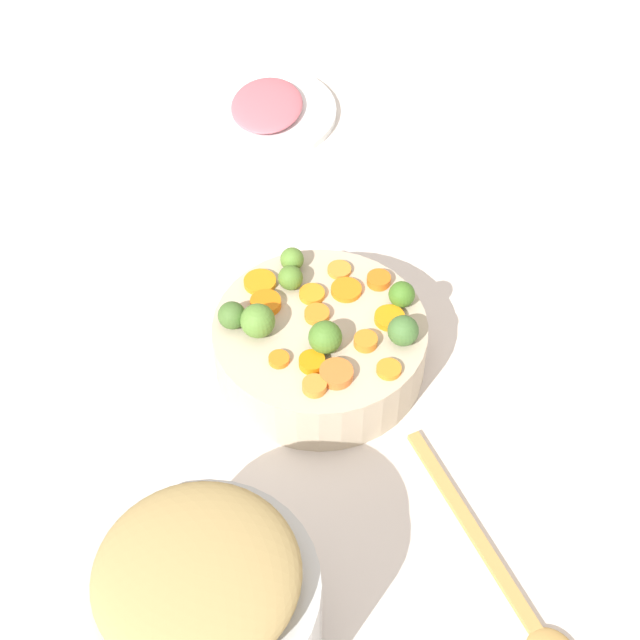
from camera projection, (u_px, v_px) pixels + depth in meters
The scene contains 28 objects.
tabletop at pixel (334, 356), 1.16m from camera, with size 2.40×2.40×0.02m, color silver.
serving_bowl_carrots at pixel (320, 345), 1.12m from camera, with size 0.26×0.26×0.07m, color #C0B095.
metal_pot at pixel (207, 620), 0.85m from camera, with size 0.21×0.21×0.14m, color #B8BCBD.
stuffing_mound at pixel (197, 574), 0.78m from camera, with size 0.18×0.18×0.04m, color tan.
carrot_slice_0 at pixel (279, 359), 1.05m from camera, with size 0.02×0.02×0.01m, color orange.
carrot_slice_1 at pixel (366, 341), 1.06m from camera, with size 0.03×0.03×0.01m, color orange.
carrot_slice_2 at pixel (260, 282), 1.13m from camera, with size 0.04×0.04×0.01m, color orange.
carrot_slice_3 at pixel (336, 374), 1.03m from camera, with size 0.04×0.04×0.01m, color orange.
carrot_slice_4 at pixel (317, 314), 1.09m from camera, with size 0.03×0.03×0.01m, color orange.
carrot_slice_5 at pixel (312, 362), 1.04m from camera, with size 0.03×0.03×0.01m, color orange.
carrot_slice_6 at pixel (311, 385), 1.02m from camera, with size 0.03×0.03×0.01m, color orange.
carrot_slice_7 at pixel (389, 369), 1.04m from camera, with size 0.03×0.03×0.01m, color orange.
carrot_slice_8 at pixel (379, 280), 1.13m from camera, with size 0.03×0.03×0.01m, color orange.
carrot_slice_9 at pixel (312, 294), 1.12m from camera, with size 0.03×0.03×0.01m, color orange.
carrot_slice_10 at pixel (389, 319), 1.09m from camera, with size 0.04×0.04×0.01m, color orange.
carrot_slice_11 at pixel (266, 303), 1.10m from camera, with size 0.04×0.04×0.01m, color orange.
carrot_slice_12 at pixel (346, 290), 1.12m from camera, with size 0.04×0.04×0.01m, color orange.
carrot_slice_13 at pixel (339, 270), 1.14m from camera, with size 0.03×0.03×0.01m, color orange.
brussels_sprout_0 at pixel (329, 338), 1.05m from camera, with size 0.04×0.04×0.04m, color #49792A.
brussels_sprout_1 at pixel (403, 331), 1.06m from camera, with size 0.04×0.04×0.04m, color #436F33.
brussels_sprout_2 at pixel (290, 278), 1.12m from camera, with size 0.03×0.03×0.03m, color #527E2C.
brussels_sprout_3 at pixel (258, 321), 1.07m from camera, with size 0.04×0.04×0.04m, color #578533.
brussels_sprout_4 at pixel (232, 315), 1.08m from camera, with size 0.03×0.03×0.03m, color #456C2D.
brussels_sprout_5 at pixel (402, 294), 1.10m from camera, with size 0.03×0.03×0.03m, color #437524.
brussels_sprout_6 at pixel (292, 259), 1.14m from camera, with size 0.03×0.03×0.03m, color #598631.
wooden_spoon at pixel (517, 600), 0.94m from camera, with size 0.21×0.28×0.01m.
ham_plate at pixel (258, 112), 1.47m from camera, with size 0.25×0.25×0.01m, color white.
ham_slice_main at pixel (267, 105), 1.46m from camera, with size 0.15×0.11×0.02m, color #C86471.
Camera 1 is at (0.13, -0.72, 0.92)m, focal length 51.91 mm.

